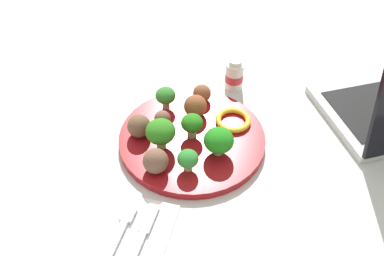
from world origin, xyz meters
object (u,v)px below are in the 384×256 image
broccoli_floret_back_right (166,96)px  meatball_back_right (163,119)px  plate (192,138)px  meatball_far_rim (156,161)px  broccoli_floret_back_left (219,141)px  yogurt_bottle (234,75)px  meatball_front_right (202,93)px  broccoli_floret_mid_left (188,159)px  broccoli_floret_far_rim (195,123)px  meatball_near_rim (195,106)px  broccoli_floret_center (161,132)px  fork (119,233)px  knife (141,238)px  pepper_ring_front_right (233,120)px  napkin (128,242)px  meatball_mid_right (139,126)px

broccoli_floret_back_right → meatball_back_right: bearing=-163.5°
plate → meatball_far_rim: size_ratio=6.18×
broccoli_floret_back_left → yogurt_bottle: size_ratio=0.76×
plate → broccoli_floret_back_left: 0.08m
meatball_front_right → meatball_far_rim: 0.21m
broccoli_floret_mid_left → broccoli_floret_far_rim: bearing=12.2°
broccoli_floret_mid_left → meatball_near_rim: size_ratio=0.91×
broccoli_floret_center → fork: size_ratio=0.50×
broccoli_floret_center → meatball_back_right: 0.06m
broccoli_floret_center → meatball_back_right: broccoli_floret_center is taller
meatball_near_rim → meatball_front_right: bearing=4.3°
fork → broccoli_floret_back_left: bearing=-23.9°
meatball_near_rim → knife: meatball_near_rim is taller
broccoli_floret_center → meatball_front_right: broccoli_floret_center is taller
meatball_back_right → fork: meatball_back_right is taller
broccoli_floret_mid_left → pepper_ring_front_right: bearing=-15.2°
meatball_far_rim → napkin: bearing=-174.1°
broccoli_floret_far_rim → broccoli_floret_mid_left: broccoli_floret_far_rim is taller
broccoli_floret_back_right → knife: (-0.29, -0.08, -0.04)m
broccoli_floret_center → broccoli_floret_back_left: bearing=-78.1°
plate → meatball_near_rim: bearing=14.3°
meatball_mid_right → fork: bearing=-162.9°
napkin → yogurt_bottle: bearing=-5.2°
napkin → knife: knife is taller
pepper_ring_front_right → yogurt_bottle: size_ratio=0.97×
napkin → knife: size_ratio=1.17×
broccoli_floret_back_right → broccoli_floret_back_left: (-0.08, -0.14, 0.00)m
broccoli_floret_center → meatball_front_right: bearing=-9.3°
napkin → broccoli_floret_mid_left: bearing=-13.1°
meatball_mid_right → meatball_near_rim: bearing=-41.5°
broccoli_floret_mid_left → broccoli_floret_back_left: bearing=-33.8°
pepper_ring_front_right → broccoli_floret_far_rim: bearing=135.9°
broccoli_floret_back_left → meatball_front_right: size_ratio=1.46×
napkin → knife: (0.01, -0.02, 0.00)m
knife → yogurt_bottle: yogurt_bottle is taller
broccoli_floret_back_right → broccoli_floret_far_rim: bearing=-122.5°
plate → napkin: bearing=176.7°
meatball_back_right → meatball_far_rim: 0.12m
pepper_ring_front_right → broccoli_floret_center: bearing=136.3°
broccoli_floret_far_rim → meatball_near_rim: 0.06m
yogurt_bottle → plate: bearing=172.4°
broccoli_floret_far_rim → fork: 0.25m
broccoli_floret_far_rim → meatball_front_right: bearing=13.0°
pepper_ring_front_right → meatball_near_rim: bearing=94.8°
meatball_back_right → meatball_near_rim: meatball_near_rim is taller
plate → yogurt_bottle: size_ratio=3.88×
broccoli_floret_mid_left → meatball_near_rim: 0.14m
broccoli_floret_far_rim → yogurt_bottle: yogurt_bottle is taller
broccoli_floret_center → yogurt_bottle: bearing=-16.1°
broccoli_floret_back_left → knife: (-0.21, 0.06, -0.04)m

